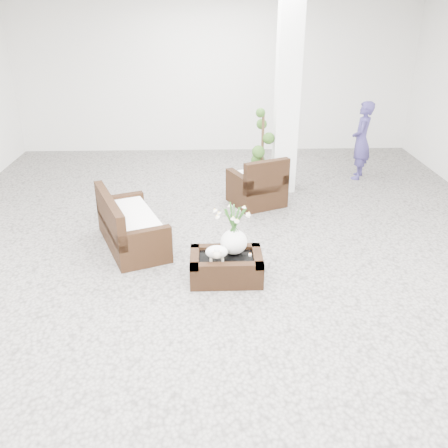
{
  "coord_description": "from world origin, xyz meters",
  "views": [
    {
      "loc": [
        -0.19,
        -5.7,
        3.21
      ],
      "look_at": [
        0.0,
        -0.1,
        0.62
      ],
      "focal_mm": 38.65,
      "sensor_mm": 36.0,
      "label": 1
    }
  ],
  "objects_px": {
    "coffee_table": "(226,268)",
    "armchair": "(257,180)",
    "loveseat": "(132,220)",
    "topiary": "(262,151)"
  },
  "relations": [
    {
      "from": "armchair",
      "to": "loveseat",
      "type": "relative_size",
      "value": 0.58
    },
    {
      "from": "coffee_table",
      "to": "loveseat",
      "type": "bearing_deg",
      "value": 143.22
    },
    {
      "from": "armchair",
      "to": "topiary",
      "type": "distance_m",
      "value": 0.76
    },
    {
      "from": "coffee_table",
      "to": "armchair",
      "type": "xyz_separation_m",
      "value": [
        0.62,
        2.5,
        0.28
      ]
    },
    {
      "from": "coffee_table",
      "to": "armchair",
      "type": "height_order",
      "value": "armchair"
    },
    {
      "from": "coffee_table",
      "to": "armchair",
      "type": "relative_size",
      "value": 1.04
    },
    {
      "from": "coffee_table",
      "to": "loveseat",
      "type": "relative_size",
      "value": 0.61
    },
    {
      "from": "armchair",
      "to": "loveseat",
      "type": "height_order",
      "value": "armchair"
    },
    {
      "from": "loveseat",
      "to": "armchair",
      "type": "bearing_deg",
      "value": -73.84
    },
    {
      "from": "topiary",
      "to": "coffee_table",
      "type": "bearing_deg",
      "value": -103.74
    }
  ]
}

